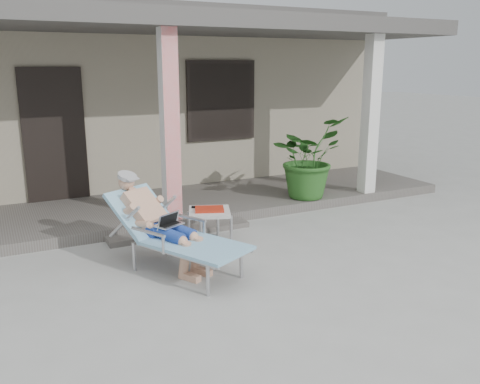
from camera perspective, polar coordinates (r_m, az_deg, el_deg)
ground at (r=5.51m, az=-0.03°, el=-10.33°), size 60.00×60.00×0.00m
house at (r=11.23m, az=-15.21°, el=10.48°), size 10.40×5.40×3.30m
porch_deck at (r=8.12m, az=-9.50°, el=-1.85°), size 10.00×2.00×0.15m
porch_overhang at (r=7.78m, az=-10.21°, el=17.64°), size 10.00×2.30×2.85m
porch_step at (r=7.09m, az=-6.72°, el=-4.44°), size 2.00×0.30×0.07m
lounger at (r=5.75m, az=-8.34°, el=-1.93°), size 1.36×1.81×1.15m
side_table at (r=6.62m, az=-3.46°, el=-2.42°), size 0.68×0.68×0.48m
potted_palm at (r=8.38m, az=7.59°, el=3.88°), size 1.49×1.40×1.32m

